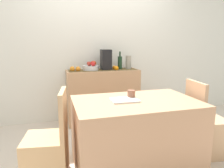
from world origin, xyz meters
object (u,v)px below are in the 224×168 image
object	(u,v)px
sideboard_console	(103,96)
ceramic_vase	(128,62)
coffee_maker	(106,60)
open_book	(125,100)
dining_table	(135,134)
chair_by_corner	(205,133)
wine_bottle	(120,63)
chair_near_window	(48,155)
fruit_bowl	(91,68)
coffee_cup	(131,94)

from	to	relation	value
sideboard_console	ceramic_vase	distance (m)	0.72
coffee_maker	open_book	bearing A→B (deg)	-96.34
open_book	dining_table	bearing A→B (deg)	-6.32
chair_by_corner	ceramic_vase	bearing A→B (deg)	108.84
wine_bottle	chair_near_window	size ratio (longest dim) A/B	0.33
fruit_bowl	wine_bottle	size ratio (longest dim) A/B	0.88
chair_near_window	dining_table	bearing A→B (deg)	0.15
sideboard_console	chair_by_corner	distance (m)	1.69
ceramic_vase	dining_table	distance (m)	1.60
wine_bottle	open_book	size ratio (longest dim) A/B	1.07
coffee_maker	dining_table	world-z (taller)	coffee_maker
dining_table	open_book	size ratio (longest dim) A/B	4.60
sideboard_console	dining_table	size ratio (longest dim) A/B	0.93
ceramic_vase	coffee_cup	distance (m)	1.40
coffee_cup	open_book	bearing A→B (deg)	-143.47
chair_by_corner	chair_near_window	bearing A→B (deg)	-179.87
fruit_bowl	chair_near_window	xyz separation A→B (m)	(-0.68, -1.41, -0.67)
chair_near_window	coffee_maker	bearing A→B (deg)	56.22
sideboard_console	fruit_bowl	distance (m)	0.53
open_book	chair_near_window	bearing A→B (deg)	-176.21
sideboard_console	chair_near_window	bearing A→B (deg)	-122.21
fruit_bowl	chair_by_corner	size ratio (longest dim) A/B	0.29
wine_bottle	chair_by_corner	world-z (taller)	wine_bottle
dining_table	coffee_cup	xyz separation A→B (m)	(-0.02, 0.09, 0.42)
sideboard_console	coffee_maker	xyz separation A→B (m)	(0.05, 0.00, 0.61)
chair_by_corner	dining_table	bearing A→B (deg)	-179.89
ceramic_vase	dining_table	xyz separation A→B (m)	(-0.43, -1.41, -0.63)
dining_table	chair_near_window	size ratio (longest dim) A/B	1.43
sideboard_console	coffee_cup	distance (m)	1.36
coffee_maker	chair_by_corner	distance (m)	1.83
coffee_maker	chair_near_window	xyz separation A→B (m)	(-0.94, -1.41, -0.79)
wine_bottle	open_book	bearing A→B (deg)	-105.94
wine_bottle	ceramic_vase	world-z (taller)	wine_bottle
fruit_bowl	wine_bottle	distance (m)	0.51
coffee_cup	chair_near_window	size ratio (longest dim) A/B	0.10
coffee_maker	sideboard_console	bearing A→B (deg)	180.00
ceramic_vase	coffee_cup	world-z (taller)	ceramic_vase
wine_bottle	ceramic_vase	distance (m)	0.15
ceramic_vase	dining_table	bearing A→B (deg)	-106.93
open_book	chair_near_window	distance (m)	0.92
coffee_maker	chair_near_window	world-z (taller)	coffee_maker
ceramic_vase	chair_near_window	size ratio (longest dim) A/B	0.25
dining_table	chair_near_window	distance (m)	0.91
fruit_bowl	coffee_maker	distance (m)	0.29
sideboard_console	open_book	world-z (taller)	sideboard_console
dining_table	open_book	distance (m)	0.40
dining_table	chair_by_corner	xyz separation A→B (m)	(0.91, 0.00, -0.10)
ceramic_vase	chair_near_window	xyz separation A→B (m)	(-1.34, -1.41, -0.74)
chair_by_corner	coffee_maker	bearing A→B (deg)	121.85
wine_bottle	ceramic_vase	size ratio (longest dim) A/B	1.32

